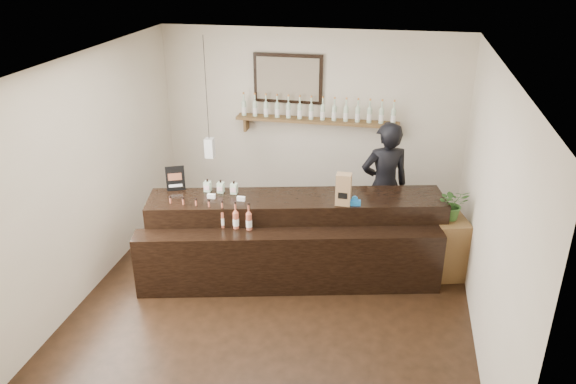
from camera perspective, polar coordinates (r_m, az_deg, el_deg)
The scene contains 10 objects.
ground at distance 6.86m, azimuth -1.20°, elevation -10.66°, with size 5.00×5.00×0.00m, color black.
room_shell at distance 6.04m, azimuth -1.34°, elevation 2.70°, with size 5.00×5.00×5.00m.
back_wall_decor at distance 8.27m, azimuth 1.32°, elevation 9.02°, with size 2.66×0.96×1.69m.
counter at distance 7.05m, azimuth 0.61°, elevation -4.97°, with size 3.71×1.78×1.19m.
promo_sign at distance 7.18m, azimuth -11.37°, elevation 1.35°, with size 0.22×0.11×0.33m.
paper_bag at distance 6.69m, azimuth 5.66°, elevation 0.28°, with size 0.18×0.14×0.39m.
tape_dispenser at distance 6.74m, azimuth 6.78°, elevation -0.99°, with size 0.15×0.08×0.12m.
side_cabinet at distance 7.39m, azimuth 15.84°, elevation -5.30°, with size 0.52×0.62×0.78m.
potted_plant at distance 7.13m, azimuth 16.38°, elevation -1.14°, with size 0.37×0.32×0.41m, color #356227.
shopkeeper at distance 7.61m, azimuth 9.81°, elevation 1.42°, with size 0.74×0.49×2.03m, color black.
Camera 1 is at (1.24, -5.48, 3.92)m, focal length 35.00 mm.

